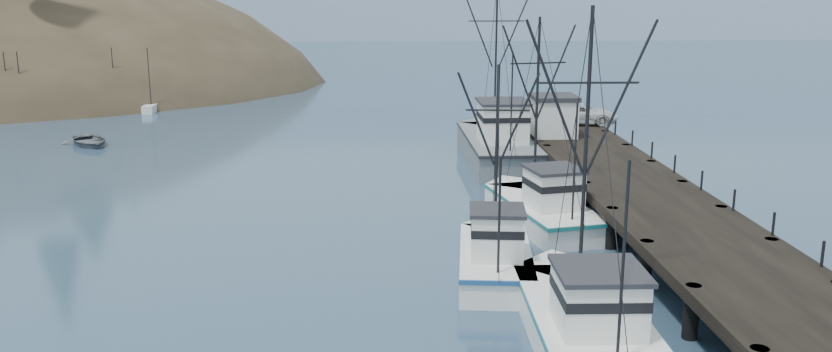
% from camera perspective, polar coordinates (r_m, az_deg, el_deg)
% --- Properties ---
extents(pier, '(6.00, 44.00, 2.00)m').
position_cam_1_polar(pier, '(44.50, 15.07, -0.76)').
color(pier, black).
rests_on(pier, ground).
extents(distant_ridge, '(360.00, 40.00, 26.00)m').
position_cam_1_polar(distant_ridge, '(195.67, 0.07, 9.85)').
color(distant_ridge, '#9EB2C6').
rests_on(distant_ridge, ground).
extents(distant_ridge_far, '(180.00, 25.00, 18.00)m').
position_cam_1_polar(distant_ridge_far, '(214.27, -13.82, 9.78)').
color(distant_ridge_far, silver).
rests_on(distant_ridge_far, ground).
extents(moored_sailboats, '(20.62, 11.28, 6.35)m').
position_cam_1_polar(moored_sailboats, '(85.95, -24.99, 4.21)').
color(moored_sailboats, white).
rests_on(moored_sailboats, ground).
extents(trawler_near, '(4.10, 11.77, 11.88)m').
position_cam_1_polar(trawler_near, '(29.29, 11.78, -9.84)').
color(trawler_near, white).
rests_on(trawler_near, ground).
extents(trawler_mid, '(3.87, 9.12, 9.30)m').
position_cam_1_polar(trawler_mid, '(35.10, 5.58, -5.64)').
color(trawler_mid, white).
rests_on(trawler_mid, ground).
extents(trawler_far, '(5.20, 10.66, 10.93)m').
position_cam_1_polar(trawler_far, '(42.78, 8.77, -2.23)').
color(trawler_far, white).
rests_on(trawler_far, ground).
extents(work_vessel, '(4.57, 14.92, 12.62)m').
position_cam_1_polar(work_vessel, '(57.14, 5.73, 2.25)').
color(work_vessel, slate).
rests_on(work_vessel, ground).
extents(pier_shed, '(3.00, 3.20, 2.80)m').
position_cam_1_polar(pier_shed, '(56.42, 9.65, 4.24)').
color(pier_shed, silver).
rests_on(pier_shed, pier).
extents(pickup_truck, '(6.00, 3.67, 1.55)m').
position_cam_1_polar(pickup_truck, '(61.67, 11.45, 4.33)').
color(pickup_truck, silver).
rests_on(pickup_truck, pier).
extents(motorboat, '(5.61, 5.99, 1.01)m').
position_cam_1_polar(motorboat, '(67.70, -21.99, 2.03)').
color(motorboat, '#585D62').
rests_on(motorboat, ground).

